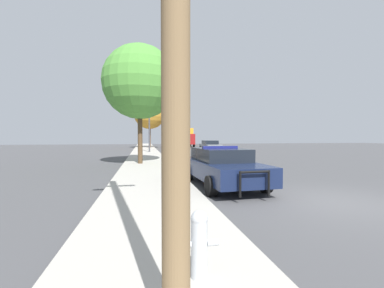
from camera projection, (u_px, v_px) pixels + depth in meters
ground_plane at (335, 202)px, 7.27m from camera, size 110.00×110.00×0.00m
sidewalk_left at (154, 209)px, 6.31m from camera, size 3.00×110.00×0.13m
police_car at (222, 166)px, 9.69m from camera, size 2.32×5.14×1.49m
fire_hydrant at (199, 242)px, 3.13m from camera, size 0.48×0.21×0.83m
traffic_light at (160, 118)px, 28.40m from camera, size 3.14×0.35×5.37m
car_background_oncoming at (210, 146)px, 30.64m from camera, size 1.99×4.33×1.35m
car_background_distant at (176, 142)px, 50.35m from camera, size 2.30×4.58×1.34m
car_background_midblock at (178, 147)px, 26.41m from camera, size 2.01×4.37×1.42m
box_truck at (186, 137)px, 46.75m from camera, size 2.76×8.00×3.26m
tree_sidewalk_far at (150, 113)px, 38.90m from camera, size 4.80×4.80×7.63m
tree_sidewalk_near at (140, 82)px, 16.16m from camera, size 4.67×4.67×7.49m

